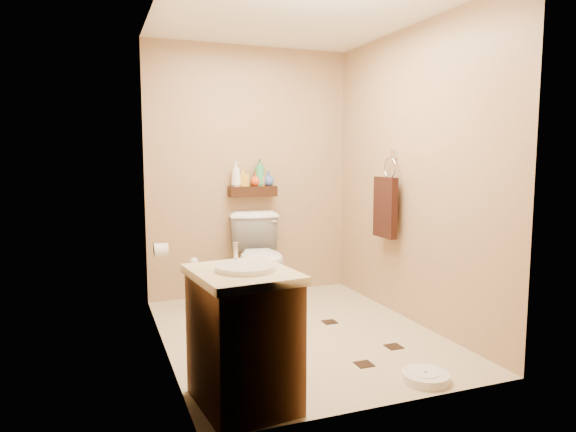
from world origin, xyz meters
name	(u,v)px	position (x,y,z in m)	size (l,w,h in m)	color
ground	(298,333)	(0.00, 0.00, 0.00)	(2.50, 2.50, 0.00)	beige
wall_back	(250,172)	(0.00, 1.25, 1.20)	(2.00, 0.04, 2.40)	tan
wall_front	(387,187)	(0.00, -1.25, 1.20)	(2.00, 0.04, 2.40)	tan
wall_left	(161,180)	(-1.00, 0.00, 1.20)	(0.04, 2.50, 2.40)	tan
wall_right	(412,176)	(1.00, 0.00, 1.20)	(0.04, 2.50, 2.40)	tan
ceiling	(298,10)	(0.00, 0.00, 2.40)	(2.00, 2.50, 0.02)	white
wall_shelf	(253,191)	(0.00, 1.17, 1.02)	(0.46, 0.14, 0.10)	#3A1D0F
floor_accents	(302,334)	(0.02, -0.04, 0.00)	(1.21, 1.40, 0.01)	black
toilet	(260,260)	(-0.04, 0.83, 0.41)	(0.46, 0.81, 0.83)	white
vanity	(243,336)	(-0.70, -0.95, 0.39)	(0.57, 0.67, 0.87)	brown
bathroom_scale	(426,377)	(0.41, -1.07, 0.03)	(0.38, 0.38, 0.06)	white
toilet_brush	(194,291)	(-0.63, 0.89, 0.17)	(0.11, 0.11, 0.47)	#175E57
towel_ring	(386,204)	(0.91, 0.25, 0.95)	(0.12, 0.30, 0.76)	silver
toilet_paper	(161,250)	(-0.94, 0.65, 0.60)	(0.12, 0.11, 0.12)	white
bottle_a	(236,174)	(-0.16, 1.17, 1.19)	(0.09, 0.09, 0.24)	white
bottle_b	(243,177)	(-0.09, 1.17, 1.16)	(0.08, 0.08, 0.18)	yellow
bottle_c	(256,179)	(0.03, 1.17, 1.14)	(0.11, 0.11, 0.14)	#D84B19
bottle_d	(260,172)	(0.07, 1.17, 1.20)	(0.10, 0.10, 0.26)	#36A462
bottle_e	(262,178)	(0.09, 1.17, 1.15)	(0.07, 0.07, 0.16)	#DE7A4A
bottle_f	(268,179)	(0.16, 1.17, 1.14)	(0.11, 0.11, 0.14)	#425EA5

